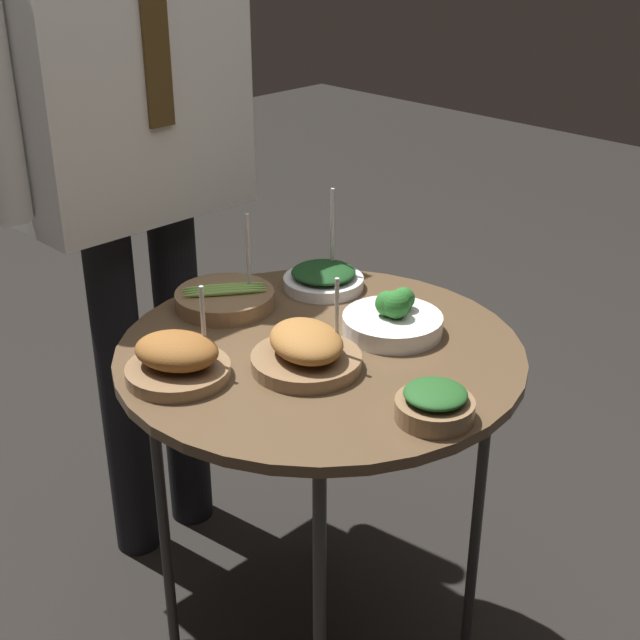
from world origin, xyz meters
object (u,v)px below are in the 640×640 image
at_px(bowl_roast_mid_right, 178,360).
at_px(bowl_spinach_front_center, 324,278).
at_px(bowl_roast_mid_left, 306,351).
at_px(bowl_asparagus_front_right, 225,298).
at_px(serving_cart, 320,374).
at_px(bowl_spinach_far_rim, 435,404).
at_px(bowl_broccoli_back_left, 393,320).
at_px(waiter_figure, 126,100).

xyz_separation_m(bowl_roast_mid_right, bowl_spinach_front_center, (0.40, 0.08, -0.01)).
relative_size(bowl_roast_mid_left, bowl_asparagus_front_right, 0.98).
distance_m(serving_cart, bowl_spinach_far_rim, 0.28).
relative_size(bowl_broccoli_back_left, waiter_figure, 0.11).
xyz_separation_m(bowl_spinach_far_rim, bowl_spinach_front_center, (0.21, 0.43, -0.00)).
bearing_deg(bowl_broccoli_back_left, bowl_asparagus_front_right, 115.75).
distance_m(bowl_spinach_far_rim, bowl_spinach_front_center, 0.48).
xyz_separation_m(bowl_spinach_front_center, waiter_figure, (-0.16, 0.36, 0.30)).
height_order(bowl_broccoli_back_left, bowl_asparagus_front_right, bowl_asparagus_front_right).
relative_size(bowl_broccoli_back_left, bowl_spinach_far_rim, 1.49).
relative_size(serving_cart, bowl_broccoli_back_left, 4.03).
bearing_deg(serving_cart, bowl_roast_mid_left, -151.95).
height_order(bowl_roast_mid_left, waiter_figure, waiter_figure).
relative_size(bowl_spinach_far_rim, waiter_figure, 0.07).
height_order(bowl_roast_mid_left, bowl_asparagus_front_right, bowl_asparagus_front_right).
relative_size(bowl_roast_mid_left, bowl_spinach_far_rim, 1.53).
xyz_separation_m(bowl_roast_mid_left, bowl_spinach_far_rim, (0.03, -0.23, -0.01)).
relative_size(bowl_roast_mid_left, waiter_figure, 0.11).
bearing_deg(bowl_roast_mid_left, waiter_figure, 81.93).
xyz_separation_m(bowl_asparagus_front_right, bowl_spinach_far_rim, (-0.03, -0.50, 0.01)).
relative_size(bowl_roast_mid_left, bowl_roast_mid_right, 1.07).
distance_m(bowl_roast_mid_left, bowl_asparagus_front_right, 0.27).
bearing_deg(bowl_spinach_far_rim, waiter_figure, 86.08).
bearing_deg(waiter_figure, bowl_spinach_front_center, -66.44).
bearing_deg(bowl_roast_mid_right, bowl_spinach_far_rim, -62.02).
xyz_separation_m(serving_cart, bowl_asparagus_front_right, (-0.01, 0.23, 0.06)).
bearing_deg(serving_cart, bowl_broccoli_back_left, -20.57).
distance_m(bowl_roast_mid_left, bowl_broccoli_back_left, 0.19).
bearing_deg(bowl_spinach_far_rim, bowl_roast_mid_right, 117.98).
bearing_deg(waiter_figure, serving_cart, -91.80).
relative_size(bowl_spinach_front_center, waiter_figure, 0.11).
height_order(serving_cart, bowl_broccoli_back_left, bowl_broccoli_back_left).
xyz_separation_m(bowl_asparagus_front_right, bowl_spinach_front_center, (0.18, -0.07, 0.00)).
bearing_deg(bowl_broccoli_back_left, bowl_spinach_far_rim, -126.73).
distance_m(bowl_asparagus_front_right, bowl_spinach_front_center, 0.19).
xyz_separation_m(bowl_broccoli_back_left, bowl_spinach_front_center, (0.05, 0.21, -0.00)).
bearing_deg(bowl_spinach_front_center, waiter_figure, 113.56).
xyz_separation_m(bowl_broccoli_back_left, bowl_roast_mid_right, (-0.35, 0.13, 0.01)).
relative_size(serving_cart, bowl_roast_mid_left, 3.92).
distance_m(bowl_spinach_far_rim, bowl_roast_mid_right, 0.39).
xyz_separation_m(bowl_spinach_far_rim, bowl_roast_mid_right, (-0.19, 0.35, 0.01)).
distance_m(bowl_roast_mid_left, bowl_roast_mid_right, 0.20).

